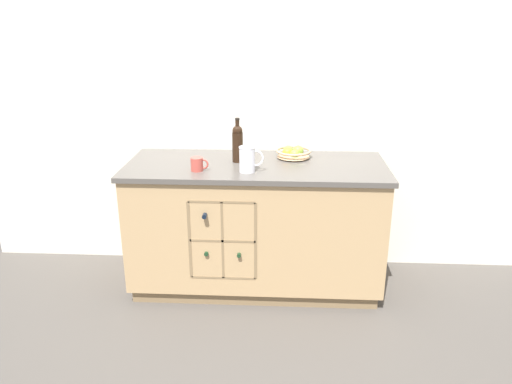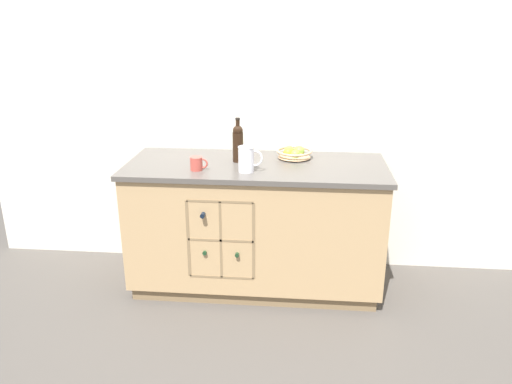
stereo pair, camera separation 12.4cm
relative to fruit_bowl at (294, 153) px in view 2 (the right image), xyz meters
The scene contains 7 objects.
ground_plane 1.03m from the fruit_bowl, 146.27° to the right, with size 14.00×14.00×0.00m, color #4C4742.
back_wall 0.46m from the fruit_bowl, 136.85° to the left, with size 4.40×0.06×2.55m, color silver.
kitchen_island 0.59m from the fruit_bowl, 146.11° to the right, with size 1.81×0.76×0.94m.
fruit_bowl is the anchor object (origin of this frame).
white_pitcher 0.47m from the fruit_bowl, 130.86° to the right, with size 0.16×0.11×0.17m.
ceramic_mug 0.73m from the fruit_bowl, 151.51° to the right, with size 0.12×0.08×0.09m.
standing_wine_bottle 0.42m from the fruit_bowl, 163.30° to the right, with size 0.08×0.08×0.31m.
Camera 2 is at (0.31, -3.32, 1.93)m, focal length 35.00 mm.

